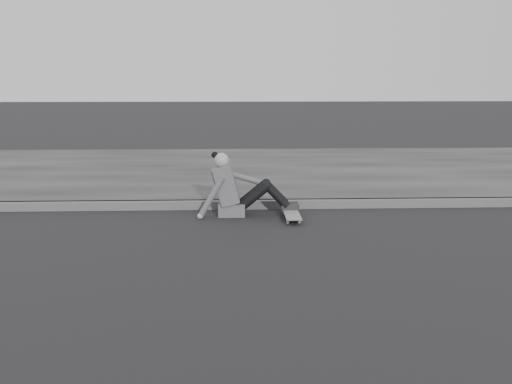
# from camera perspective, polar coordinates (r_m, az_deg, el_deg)

# --- Properties ---
(ground) EXTENTS (80.00, 80.00, 0.00)m
(ground) POSITION_cam_1_polar(r_m,az_deg,el_deg) (6.03, 15.75, -6.97)
(ground) COLOR black
(ground) RESTS_ON ground
(curb) EXTENTS (24.00, 0.16, 0.12)m
(curb) POSITION_cam_1_polar(r_m,az_deg,el_deg) (8.42, 10.42, -1.12)
(curb) COLOR #505050
(curb) RESTS_ON ground
(sidewalk) EXTENTS (24.00, 6.00, 0.12)m
(sidewalk) POSITION_cam_1_polar(r_m,az_deg,el_deg) (11.33, 7.11, 2.18)
(sidewalk) COLOR #313131
(sidewalk) RESTS_ON ground
(skateboard) EXTENTS (0.20, 0.78, 0.09)m
(skateboard) POSITION_cam_1_polar(r_m,az_deg,el_deg) (7.63, 3.56, -2.17)
(skateboard) COLOR gray
(skateboard) RESTS_ON ground
(seated_woman) EXTENTS (1.38, 0.46, 0.88)m
(seated_woman) POSITION_cam_1_polar(r_m,az_deg,el_deg) (7.77, -1.99, 0.28)
(seated_woman) COLOR #515154
(seated_woman) RESTS_ON ground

